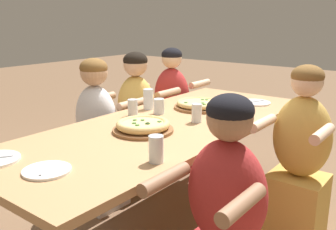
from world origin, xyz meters
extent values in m
cube|color=tan|center=(0.00, 0.00, 0.76)|extent=(2.30, 0.90, 0.04)
cube|color=#4C4C51|center=(1.09, -0.39, 0.37)|extent=(0.07, 0.07, 0.74)
cube|color=#4C4C51|center=(1.09, 0.39, 0.37)|extent=(0.07, 0.07, 0.74)
cylinder|color=brown|center=(0.44, 0.06, 0.79)|extent=(0.36, 0.36, 0.02)
torus|color=#DBB26B|center=(0.44, 0.06, 0.81)|extent=(0.32, 0.32, 0.03)
cylinder|color=#E5C675|center=(0.44, 0.06, 0.81)|extent=(0.27, 0.27, 0.03)
cylinder|color=#4C7A3D|center=(0.42, 0.02, 0.83)|extent=(0.02, 0.02, 0.01)
cylinder|color=#4C7A3D|center=(0.39, -0.02, 0.83)|extent=(0.02, 0.02, 0.01)
cylinder|color=#4C7A3D|center=(0.42, -0.03, 0.83)|extent=(0.02, 0.02, 0.01)
cylinder|color=#4C7A3D|center=(0.35, 0.11, 0.83)|extent=(0.02, 0.02, 0.01)
cylinder|color=#4C7A3D|center=(0.52, 0.05, 0.83)|extent=(0.02, 0.02, 0.01)
cylinder|color=#4C7A3D|center=(0.38, 0.03, 0.83)|extent=(0.02, 0.02, 0.01)
cylinder|color=#4C7A3D|center=(0.51, 0.08, 0.83)|extent=(0.02, 0.02, 0.01)
cylinder|color=brown|center=(-0.23, 0.00, 0.79)|extent=(0.35, 0.35, 0.02)
torus|color=#DBB26B|center=(-0.23, 0.00, 0.82)|extent=(0.31, 0.31, 0.04)
cylinder|color=#E5C675|center=(-0.23, 0.00, 0.81)|extent=(0.25, 0.25, 0.04)
cylinder|color=#4C7A3D|center=(-0.30, -0.02, 0.83)|extent=(0.02, 0.02, 0.01)
cylinder|color=#4C7A3D|center=(-0.24, -0.04, 0.83)|extent=(0.02, 0.02, 0.01)
cylinder|color=#4C7A3D|center=(-0.17, -0.07, 0.83)|extent=(0.02, 0.02, 0.01)
cylinder|color=#4C7A3D|center=(-0.23, 0.07, 0.83)|extent=(0.02, 0.02, 0.01)
cylinder|color=#4C7A3D|center=(-0.28, 0.02, 0.83)|extent=(0.02, 0.02, 0.01)
cylinder|color=#4C7A3D|center=(-0.20, 0.03, 0.83)|extent=(0.02, 0.02, 0.01)
cylinder|color=#4C7A3D|center=(-0.24, -0.04, 0.83)|extent=(0.02, 0.02, 0.01)
cylinder|color=white|center=(0.83, -0.19, 0.78)|extent=(0.23, 0.23, 0.01)
cube|color=#B7B7BC|center=(0.83, -0.19, 0.79)|extent=(0.15, 0.07, 0.01)
cylinder|color=white|center=(-0.91, -0.06, 0.78)|extent=(0.20, 0.20, 0.01)
cube|color=#B7B7BC|center=(-0.91, -0.06, 0.79)|extent=(0.13, 0.09, 0.01)
cylinder|color=silver|center=(-0.54, -0.35, 0.84)|extent=(0.07, 0.07, 0.12)
cylinder|color=black|center=(-0.54, -0.35, 0.81)|extent=(0.06, 0.06, 0.07)
cylinder|color=silver|center=(-0.01, 0.28, 0.83)|extent=(0.06, 0.06, 0.11)
cylinder|color=black|center=(-0.01, 0.28, 0.80)|extent=(0.06, 0.06, 0.05)
cylinder|color=silver|center=(0.14, 0.19, 0.83)|extent=(0.07, 0.07, 0.10)
cylinder|color=silver|center=(0.20, 0.33, 0.85)|extent=(0.07, 0.07, 0.14)
cylinder|color=black|center=(0.20, 0.33, 0.82)|extent=(0.06, 0.06, 0.08)
cylinder|color=silver|center=(0.12, -0.13, 0.83)|extent=(0.06, 0.06, 0.12)
cylinder|color=silver|center=(0.12, -0.13, 0.81)|extent=(0.06, 0.06, 0.08)
cube|color=silver|center=(0.01, 0.67, 0.22)|extent=(0.32, 0.34, 0.44)
ellipsoid|color=silver|center=(0.01, 0.67, 0.69)|extent=(0.24, 0.36, 0.50)
sphere|color=tan|center=(0.01, 0.67, 1.03)|extent=(0.19, 0.19, 0.19)
ellipsoid|color=brown|center=(0.01, 0.67, 1.06)|extent=(0.20, 0.20, 0.14)
cylinder|color=tan|center=(0.21, 0.84, 0.79)|extent=(0.28, 0.06, 0.06)
cylinder|color=tan|center=(0.21, 0.50, 0.79)|extent=(0.28, 0.06, 0.06)
ellipsoid|color=#B22D2D|center=(-0.46, -0.67, 0.68)|extent=(0.24, 0.36, 0.49)
sphere|color=#9E7051|center=(-0.46, -0.67, 1.02)|extent=(0.19, 0.19, 0.19)
ellipsoid|color=black|center=(-0.46, -0.67, 1.05)|extent=(0.19, 0.19, 0.13)
cylinder|color=#9E7051|center=(-0.67, -0.84, 0.78)|extent=(0.28, 0.06, 0.06)
cylinder|color=#9E7051|center=(-0.67, -0.50, 0.78)|extent=(0.28, 0.06, 0.06)
cube|color=#B22D2D|center=(0.92, 0.67, 0.22)|extent=(0.32, 0.34, 0.44)
ellipsoid|color=#B22D2D|center=(0.92, 0.67, 0.70)|extent=(0.24, 0.36, 0.53)
sphere|color=beige|center=(0.92, 0.67, 1.05)|extent=(0.18, 0.18, 0.18)
ellipsoid|color=black|center=(0.92, 0.67, 1.08)|extent=(0.18, 0.18, 0.13)
cylinder|color=beige|center=(1.13, 0.84, 0.81)|extent=(0.28, 0.06, 0.06)
cylinder|color=beige|center=(1.13, 0.50, 0.81)|extent=(0.28, 0.06, 0.06)
cube|color=gold|center=(0.44, 0.67, 0.22)|extent=(0.32, 0.34, 0.44)
ellipsoid|color=gold|center=(0.44, 0.67, 0.70)|extent=(0.24, 0.36, 0.51)
sphere|color=tan|center=(0.44, 0.67, 1.04)|extent=(0.19, 0.19, 0.19)
ellipsoid|color=black|center=(0.44, 0.67, 1.08)|extent=(0.20, 0.20, 0.13)
cylinder|color=tan|center=(0.65, 0.84, 0.80)|extent=(0.28, 0.06, 0.06)
cylinder|color=tan|center=(0.65, 0.50, 0.80)|extent=(0.28, 0.06, 0.06)
cube|color=gold|center=(0.48, -0.67, 0.22)|extent=(0.32, 0.34, 0.44)
ellipsoid|color=gold|center=(0.48, -0.67, 0.70)|extent=(0.24, 0.36, 0.51)
sphere|color=beige|center=(0.48, -0.67, 1.04)|extent=(0.19, 0.19, 0.19)
ellipsoid|color=brown|center=(0.48, -0.67, 1.07)|extent=(0.19, 0.19, 0.13)
cylinder|color=beige|center=(0.27, -0.84, 0.80)|extent=(0.28, 0.06, 0.06)
cylinder|color=beige|center=(0.27, -0.50, 0.80)|extent=(0.28, 0.06, 0.06)
camera|label=1|loc=(-1.76, -1.36, 1.41)|focal=40.00mm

